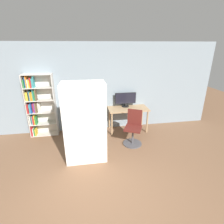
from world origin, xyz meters
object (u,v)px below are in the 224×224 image
(bookshelf, at_px, (38,105))
(mattress_far, at_px, (85,120))
(monitor, at_px, (125,99))
(mattress_near, at_px, (85,126))
(office_chair, at_px, (133,130))

(bookshelf, relative_size, mattress_far, 0.99)
(monitor, bearing_deg, mattress_near, -128.44)
(office_chair, height_order, mattress_near, mattress_near)
(monitor, distance_m, bookshelf, 2.64)
(monitor, distance_m, mattress_near, 2.09)
(bookshelf, height_order, mattress_near, mattress_near)
(monitor, height_order, mattress_far, mattress_far)
(bookshelf, bearing_deg, mattress_far, -44.58)
(monitor, bearing_deg, office_chair, -90.16)
(monitor, xyz_separation_m, office_chair, (-0.00, -0.99, -0.61))
(office_chair, relative_size, bookshelf, 0.52)
(monitor, height_order, bookshelf, bookshelf)
(monitor, bearing_deg, mattress_far, -134.48)
(office_chair, bearing_deg, mattress_far, -165.60)
(office_chair, bearing_deg, bookshelf, 159.45)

